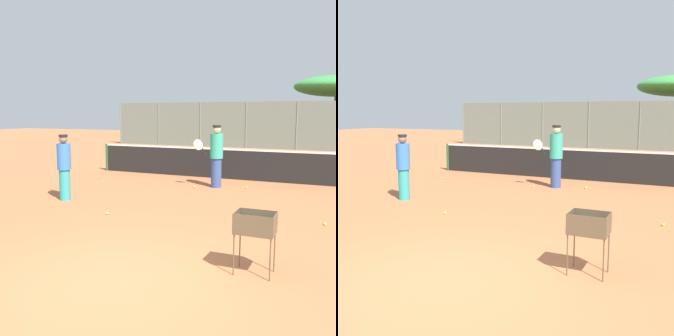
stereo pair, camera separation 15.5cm
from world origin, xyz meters
TOP-DOWN VIEW (x-y plane):
  - ground_plane at (0.00, 0.00)m, footprint 80.00×80.00m
  - tennis_net at (0.00, 8.88)m, footprint 11.85×0.10m
  - back_fence at (-0.00, 21.04)m, footprint 25.24×0.08m
  - player_white_outfit at (-0.82, 7.24)m, footprint 0.93×0.45m
  - player_red_cap at (-3.94, 3.88)m, footprint 0.75×0.66m
  - ball_cart at (1.66, 1.12)m, footprint 0.56×0.41m
  - tennis_ball_0 at (-2.08, 3.04)m, footprint 0.07×0.07m
  - tennis_ball_2 at (-4.51, 6.49)m, footprint 0.07×0.07m
  - tennis_ball_3 at (0.09, 7.43)m, footprint 0.07×0.07m
  - tennis_ball_4 at (2.49, 4.15)m, footprint 0.07×0.07m
  - tennis_ball_5 at (-1.41, 6.90)m, footprint 0.07×0.07m

SIDE VIEW (x-z plane):
  - ground_plane at x=0.00m, z-range 0.00..0.00m
  - tennis_ball_0 at x=-2.08m, z-range 0.00..0.07m
  - tennis_ball_2 at x=-4.51m, z-range 0.00..0.07m
  - tennis_ball_3 at x=0.09m, z-range 0.00..0.07m
  - tennis_ball_4 at x=2.49m, z-range 0.00..0.07m
  - tennis_ball_5 at x=-1.41m, z-range 0.00..0.07m
  - tennis_net at x=0.00m, z-range 0.02..1.09m
  - ball_cart at x=1.66m, z-range 0.22..1.12m
  - player_red_cap at x=-3.94m, z-range 0.03..1.77m
  - player_white_outfit at x=-0.82m, z-range 0.04..1.96m
  - back_fence at x=0.00m, z-range 0.00..2.99m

